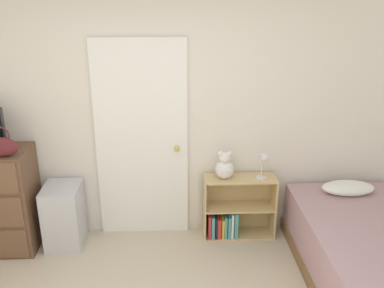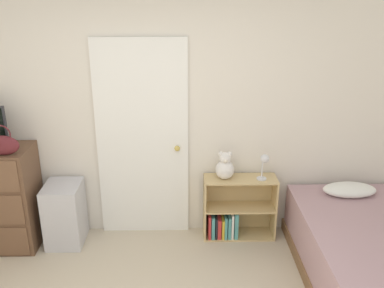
% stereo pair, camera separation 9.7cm
% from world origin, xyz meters
% --- Properties ---
extents(wall_back, '(10.00, 0.06, 2.55)m').
position_xyz_m(wall_back, '(0.00, 2.06, 1.27)').
color(wall_back, silver).
rests_on(wall_back, ground_plane).
extents(door_closed, '(0.91, 0.09, 2.03)m').
position_xyz_m(door_closed, '(-0.04, 2.01, 1.01)').
color(door_closed, white).
rests_on(door_closed, ground_plane).
extents(handbag, '(0.29, 0.11, 0.28)m').
position_xyz_m(handbag, '(-1.25, 1.62, 1.13)').
color(handbag, '#591E23').
rests_on(handbag, dresser).
extents(storage_bin, '(0.35, 0.42, 0.63)m').
position_xyz_m(storage_bin, '(-0.83, 1.81, 0.32)').
color(storage_bin, silver).
rests_on(storage_bin, ground_plane).
extents(bookshelf, '(0.73, 0.26, 0.66)m').
position_xyz_m(bookshelf, '(0.88, 1.89, 0.26)').
color(bookshelf, tan).
rests_on(bookshelf, ground_plane).
extents(teddy_bear, '(0.19, 0.19, 0.29)m').
position_xyz_m(teddy_bear, '(0.78, 1.88, 0.78)').
color(teddy_bear, silver).
rests_on(teddy_bear, bookshelf).
extents(desk_lamp, '(0.11, 0.11, 0.27)m').
position_xyz_m(desk_lamp, '(1.16, 1.85, 0.85)').
color(desk_lamp, silver).
rests_on(desk_lamp, bookshelf).
extents(bed, '(1.16, 1.82, 0.64)m').
position_xyz_m(bed, '(2.00, 1.11, 0.27)').
color(bed, brown).
rests_on(bed, ground_plane).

